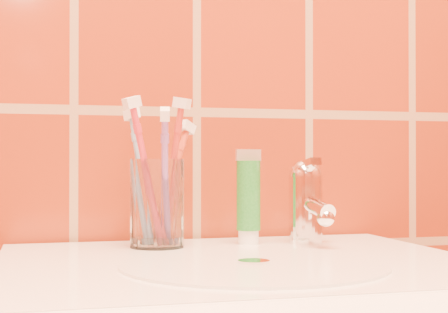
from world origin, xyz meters
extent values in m
cylinder|color=silver|center=(0.00, 0.91, 0.85)|extent=(0.30, 0.30, 0.00)
cylinder|color=white|center=(0.00, 0.91, 0.85)|extent=(0.04, 0.04, 0.00)
cylinder|color=white|center=(-0.08, 1.10, 0.91)|extent=(0.10, 0.10, 0.12)
cylinder|color=white|center=(0.05, 1.11, 0.86)|extent=(0.03, 0.03, 0.02)
cylinder|color=#196B20|center=(0.05, 1.11, 0.92)|extent=(0.03, 0.03, 0.10)
cube|color=beige|center=(0.05, 1.11, 0.98)|extent=(0.04, 0.00, 0.02)
cylinder|color=white|center=(0.14, 1.09, 0.90)|extent=(0.05, 0.05, 0.09)
sphere|color=white|center=(0.14, 1.09, 0.94)|extent=(0.05, 0.05, 0.05)
cylinder|color=white|center=(0.14, 1.06, 0.91)|extent=(0.02, 0.09, 0.03)
cube|color=white|center=(0.14, 1.08, 0.96)|extent=(0.02, 0.06, 0.01)
camera|label=1|loc=(-0.23, 0.18, 0.96)|focal=55.00mm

